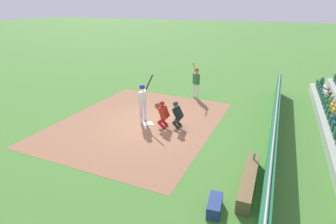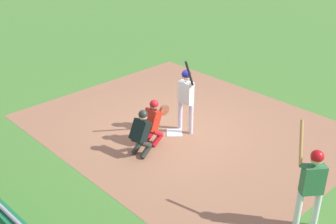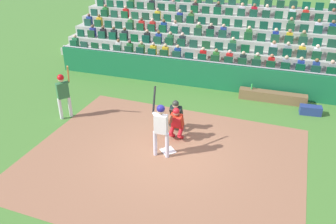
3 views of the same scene
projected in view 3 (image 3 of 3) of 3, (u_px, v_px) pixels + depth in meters
The scene contains 12 objects.
ground_plane at pixel (168, 151), 11.67m from camera, with size 160.00×160.00×0.00m, color #43792F.
infield_dirt_patch at pixel (163, 159), 11.25m from camera, with size 8.81×7.12×0.01m, color #906347.
home_plate_marker at pixel (168, 151), 11.66m from camera, with size 0.44×0.44×0.02m, color white.
batter_at_plate at pixel (161, 125), 10.89m from camera, with size 0.62×0.56×2.32m.
catcher_crouching at pixel (176, 122), 11.97m from camera, with size 0.48×0.72×1.30m.
home_plate_umpire at pixel (176, 114), 12.56m from camera, with size 0.48×0.49×1.28m.
dugout_wall at pixel (205, 75), 16.03m from camera, with size 15.03×0.24×1.32m.
dugout_bench at pixel (272, 97), 14.92m from camera, with size 2.84×0.40×0.44m, color brown.
water_bottle_on_bench at pixel (252, 87), 15.03m from camera, with size 0.07×0.07×0.24m, color green.
equipment_duffel_bag at pixel (311, 110), 13.90m from camera, with size 0.83×0.36×0.36m, color navy.
on_deck_batter at pixel (63, 91), 13.20m from camera, with size 0.73×0.48×2.27m.
bleacher_stand at pixel (226, 37), 20.39m from camera, with size 18.25×5.45×3.26m.
Camera 3 is at (-3.01, 9.18, 6.67)m, focal length 36.96 mm.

